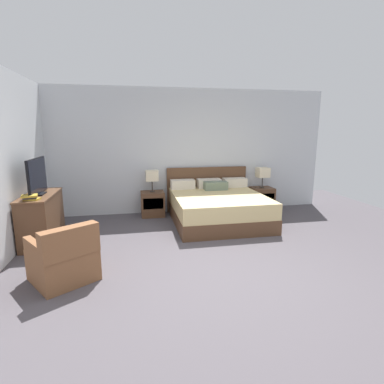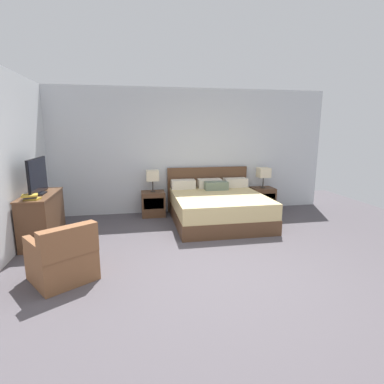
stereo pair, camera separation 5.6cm
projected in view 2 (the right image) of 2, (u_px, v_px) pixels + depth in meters
ground_plane at (216, 274)px, 3.95m from camera, size 9.72×9.72×0.00m
wall_back at (180, 151)px, 6.81m from camera, size 6.90×0.06×2.78m
wall_left at (6, 163)px, 4.42m from camera, size 0.06×5.04×2.78m
bed at (218, 207)px, 6.17m from camera, size 1.88×2.00×1.03m
nightstand_left at (153, 204)px, 6.62m from camera, size 0.51×0.44×0.54m
nightstand_right at (262, 199)px, 7.08m from camera, size 0.51×0.44×0.54m
table_lamp_left at (153, 176)px, 6.50m from camera, size 0.27×0.27×0.47m
table_lamp_right at (264, 173)px, 6.96m from camera, size 0.27×0.27×0.47m
dresser at (42, 217)px, 5.07m from camera, size 0.47×1.21×0.82m
tv at (38, 177)px, 4.91m from camera, size 0.18×0.89×0.60m
book_red_cover at (32, 199)px, 4.58m from camera, size 0.24×0.19×0.02m
book_blue_cover at (30, 197)px, 4.57m from camera, size 0.21×0.19×0.03m
book_small_top at (30, 195)px, 4.56m from camera, size 0.25×0.23×0.03m
armchair_by_window at (63, 259)px, 3.74m from camera, size 0.95×0.95×0.76m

